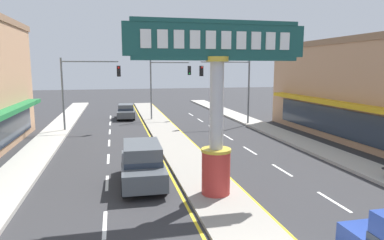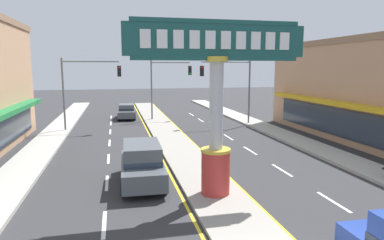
{
  "view_description": "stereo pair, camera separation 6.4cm",
  "coord_description": "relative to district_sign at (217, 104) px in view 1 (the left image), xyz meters",
  "views": [
    {
      "loc": [
        -4.05,
        -6.72,
        5.43
      ],
      "look_at": [
        0.0,
        10.93,
        2.6
      ],
      "focal_mm": 31.72,
      "sensor_mm": 36.0,
      "label": 1
    },
    {
      "loc": [
        -3.99,
        -6.73,
        5.43
      ],
      "look_at": [
        0.0,
        10.93,
        2.6
      ],
      "focal_mm": 31.72,
      "sensor_mm": 36.0,
      "label": 2
    }
  ],
  "objects": [
    {
      "name": "lane_markings",
      "position": [
        0.0,
        10.22,
        -3.95
      ],
      "size": [
        9.2,
        52.0,
        0.01
      ],
      "color": "silver",
      "rests_on": "ground"
    },
    {
      "name": "traffic_light_right_side",
      "position": [
        6.47,
        16.55,
        0.29
      ],
      "size": [
        4.86,
        0.46,
        6.2
      ],
      "color": "slate",
      "rests_on": "ground"
    },
    {
      "name": "sidewalk_left",
      "position": [
        -8.94,
        9.57,
        -3.87
      ],
      "size": [
        2.22,
        60.0,
        0.18
      ],
      "primitive_type": "cube",
      "color": "#ADA89E",
      "rests_on": "ground"
    },
    {
      "name": "traffic_light_median_far",
      "position": [
        1.11,
        21.35,
        0.24
      ],
      "size": [
        4.2,
        0.46,
        6.2
      ],
      "color": "slate",
      "rests_on": "ground"
    },
    {
      "name": "suv_far_right_lane",
      "position": [
        -2.88,
        2.37,
        -2.97
      ],
      "size": [
        2.06,
        4.65,
        1.9
      ],
      "color": "#4C5156",
      "rests_on": "ground"
    },
    {
      "name": "median_strip",
      "position": [
        -0.0,
        11.57,
        -3.89
      ],
      "size": [
        2.46,
        52.0,
        0.14
      ],
      "primitive_type": "cube",
      "color": "gray",
      "rests_on": "ground"
    },
    {
      "name": "sedan_near_left_lane",
      "position": [
        -2.88,
        23.26,
        -3.17
      ],
      "size": [
        2.01,
        4.39,
        1.53
      ],
      "color": "#4C5156",
      "rests_on": "ground"
    },
    {
      "name": "sidewalk_right",
      "position": [
        8.94,
        9.57,
        -3.87
      ],
      "size": [
        2.22,
        60.0,
        0.18
      ],
      "primitive_type": "cube",
      "color": "#ADA89E",
      "rests_on": "ground"
    },
    {
      "name": "traffic_light_left_side",
      "position": [
        -6.47,
        16.74,
        0.29
      ],
      "size": [
        4.86,
        0.46,
        6.2
      ],
      "color": "slate",
      "rests_on": "ground"
    },
    {
      "name": "district_sign",
      "position": [
        0.0,
        0.0,
        0.0
      ],
      "size": [
        7.42,
        1.25,
        7.13
      ],
      "color": "#B7332D",
      "rests_on": "median_strip"
    }
  ]
}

